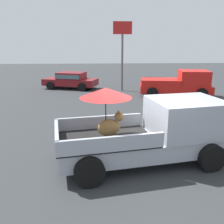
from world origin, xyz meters
TOP-DOWN VIEW (x-y plane):
  - ground_plane at (0.00, 0.00)m, footprint 80.00×80.00m
  - pickup_truck_main at (0.40, 0.08)m, footprint 5.29×2.94m
  - pickup_truck_red at (4.27, 9.51)m, footprint 5.02×2.76m
  - parked_sedan_near at (-3.48, 13.08)m, footprint 4.63×3.00m
  - motel_sign at (0.59, 11.92)m, footprint 1.40×0.16m

SIDE VIEW (x-z plane):
  - ground_plane at x=0.00m, z-range 0.00..0.00m
  - parked_sedan_near at x=-3.48m, z-range 0.08..1.41m
  - pickup_truck_red at x=4.27m, z-range -0.03..1.77m
  - pickup_truck_main at x=0.40m, z-range -0.18..2.16m
  - motel_sign at x=0.59m, z-range 1.05..6.18m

